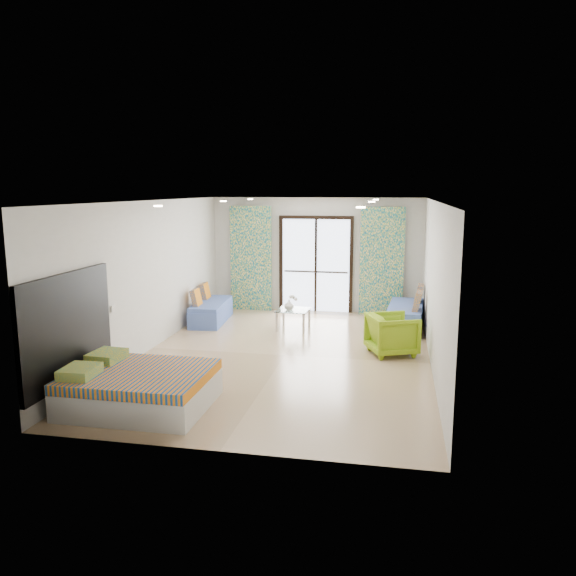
% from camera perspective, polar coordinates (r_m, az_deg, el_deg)
% --- Properties ---
extents(floor, '(5.00, 7.50, 0.01)m').
position_cam_1_polar(floor, '(9.99, -0.28, -6.84)').
color(floor, '#9F805F').
rests_on(floor, ground).
extents(ceiling, '(5.00, 7.50, 0.01)m').
position_cam_1_polar(ceiling, '(9.56, -0.30, 8.83)').
color(ceiling, silver).
rests_on(ceiling, ground).
extents(wall_back, '(5.00, 0.01, 2.70)m').
position_cam_1_polar(wall_back, '(13.35, 2.87, 3.37)').
color(wall_back, silver).
rests_on(wall_back, ground).
extents(wall_front, '(5.00, 0.01, 2.70)m').
position_cam_1_polar(wall_front, '(6.13, -7.20, -4.75)').
color(wall_front, silver).
rests_on(wall_front, ground).
extents(wall_left, '(0.01, 7.50, 2.70)m').
position_cam_1_polar(wall_left, '(10.46, -13.85, 1.22)').
color(wall_left, silver).
rests_on(wall_left, ground).
extents(wall_right, '(0.01, 7.50, 2.70)m').
position_cam_1_polar(wall_right, '(9.52, 14.63, 0.33)').
color(wall_right, silver).
rests_on(wall_right, ground).
extents(balcony_door, '(1.76, 0.08, 2.28)m').
position_cam_1_polar(balcony_door, '(13.33, 2.85, 2.96)').
color(balcony_door, black).
rests_on(balcony_door, floor).
extents(balcony_rail, '(1.52, 0.03, 0.04)m').
position_cam_1_polar(balcony_rail, '(13.38, 2.84, 1.66)').
color(balcony_rail, '#595451').
rests_on(balcony_rail, balcony_door).
extents(curtain_left, '(1.00, 0.10, 2.50)m').
position_cam_1_polar(curtain_left, '(13.49, -3.78, 3.01)').
color(curtain_left, silver).
rests_on(curtain_left, floor).
extents(curtain_right, '(1.00, 0.10, 2.50)m').
position_cam_1_polar(curtain_right, '(13.05, 9.51, 2.65)').
color(curtain_right, silver).
rests_on(curtain_right, floor).
extents(downlight_a, '(0.12, 0.12, 0.02)m').
position_cam_1_polar(downlight_a, '(8.07, -13.06, 8.12)').
color(downlight_a, '#FFE0B2').
rests_on(downlight_a, ceiling).
extents(downlight_b, '(0.12, 0.12, 0.02)m').
position_cam_1_polar(downlight_b, '(7.39, 7.40, 8.13)').
color(downlight_b, '#FFE0B2').
rests_on(downlight_b, ceiling).
extents(downlight_c, '(0.12, 0.12, 0.02)m').
position_cam_1_polar(downlight_c, '(10.88, -6.58, 8.76)').
color(downlight_c, '#FFE0B2').
rests_on(downlight_c, ceiling).
extents(downlight_d, '(0.12, 0.12, 0.02)m').
position_cam_1_polar(downlight_d, '(10.39, 8.49, 8.66)').
color(downlight_d, '#FFE0B2').
rests_on(downlight_d, ceiling).
extents(downlight_e, '(0.12, 0.12, 0.02)m').
position_cam_1_polar(downlight_e, '(12.80, -3.85, 9.00)').
color(downlight_e, '#FFE0B2').
rests_on(downlight_e, ceiling).
extents(downlight_f, '(0.12, 0.12, 0.02)m').
position_cam_1_polar(downlight_f, '(12.38, 8.92, 8.86)').
color(downlight_f, '#FFE0B2').
rests_on(downlight_f, ceiling).
extents(headboard, '(0.06, 2.10, 1.50)m').
position_cam_1_polar(headboard, '(8.17, -21.43, -3.79)').
color(headboard, black).
rests_on(headboard, floor).
extents(switch_plate, '(0.02, 0.10, 0.10)m').
position_cam_1_polar(switch_plate, '(9.23, -17.36, -2.01)').
color(switch_plate, silver).
rests_on(switch_plate, wall_left).
extents(bed, '(1.84, 1.50, 0.63)m').
position_cam_1_polar(bed, '(7.92, -14.94, -9.78)').
color(bed, silver).
rests_on(bed, floor).
extents(daybed_left, '(0.77, 1.68, 0.80)m').
position_cam_1_polar(daybed_left, '(12.50, -7.87, -2.29)').
color(daybed_left, '#4862AC').
rests_on(daybed_left, floor).
extents(daybed_right, '(0.82, 1.83, 0.88)m').
position_cam_1_polar(daybed_right, '(12.05, 11.90, -2.76)').
color(daybed_right, '#4862AC').
rests_on(daybed_right, floor).
extents(coffee_table, '(0.68, 0.68, 0.75)m').
position_cam_1_polar(coffee_table, '(11.69, 0.54, -2.40)').
color(coffee_table, silver).
rests_on(coffee_table, floor).
extents(vase, '(0.26, 0.27, 0.20)m').
position_cam_1_polar(vase, '(11.62, 0.11, -1.74)').
color(vase, white).
rests_on(vase, coffee_table).
extents(armchair, '(0.97, 0.99, 0.80)m').
position_cam_1_polar(armchair, '(10.13, 10.54, -4.44)').
color(armchair, '#85AB16').
rests_on(armchair, floor).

